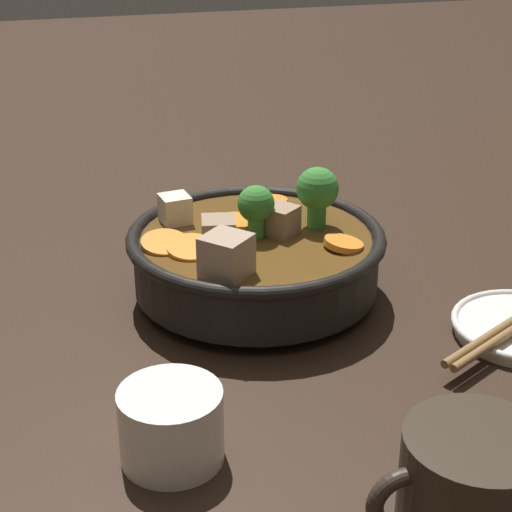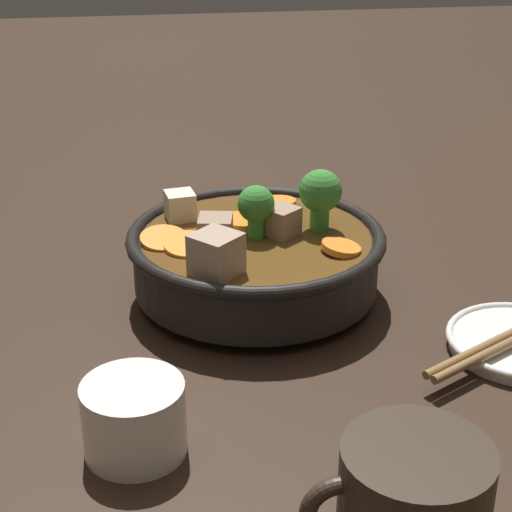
% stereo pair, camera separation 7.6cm
% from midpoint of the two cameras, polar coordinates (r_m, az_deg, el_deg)
% --- Properties ---
extents(ground_plane, '(3.00, 3.00, 0.00)m').
position_cam_midpoint_polar(ground_plane, '(0.78, -2.80, -2.64)').
color(ground_plane, black).
extents(stirfry_bowl, '(0.23, 0.23, 0.11)m').
position_cam_midpoint_polar(stirfry_bowl, '(0.76, -2.87, 0.12)').
color(stirfry_bowl, black).
rests_on(stirfry_bowl, ground_plane).
extents(tea_cup, '(0.07, 0.07, 0.05)m').
position_cam_midpoint_polar(tea_cup, '(0.57, -9.54, -11.16)').
color(tea_cup, white).
rests_on(tea_cup, ground_plane).
extents(dark_mug, '(0.11, 0.08, 0.08)m').
position_cam_midpoint_polar(dark_mug, '(0.50, 9.77, -15.49)').
color(dark_mug, '#33281E').
rests_on(dark_mug, ground_plane).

